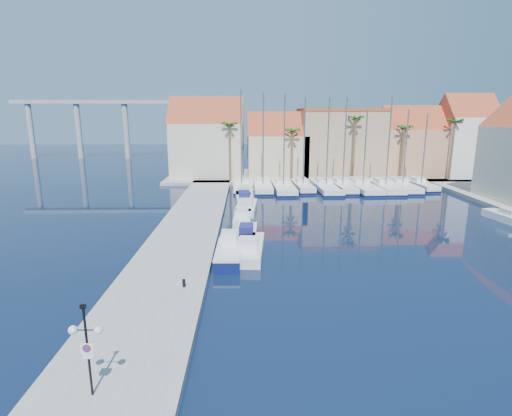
# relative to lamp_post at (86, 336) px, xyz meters

# --- Properties ---
(ground) EXTENTS (260.00, 260.00, 0.00)m
(ground) POSITION_rel_lamp_post_xyz_m (9.37, 8.82, -2.99)
(ground) COLOR black
(ground) RESTS_ON ground
(quay_west) EXTENTS (6.00, 77.00, 0.50)m
(quay_west) POSITION_rel_lamp_post_xyz_m (0.37, 22.32, -2.74)
(quay_west) COLOR gray
(quay_west) RESTS_ON ground
(shore_north) EXTENTS (54.00, 16.00, 0.50)m
(shore_north) POSITION_rel_lamp_post_xyz_m (19.37, 56.82, -2.74)
(shore_north) COLOR gray
(shore_north) RESTS_ON ground
(lamp_post) EXTENTS (1.29, 0.36, 3.80)m
(lamp_post) POSITION_rel_lamp_post_xyz_m (0.00, 0.00, 0.00)
(lamp_post) COLOR black
(lamp_post) RESTS_ON quay_west
(bollard) EXTENTS (0.20, 0.20, 0.50)m
(bollard) POSITION_rel_lamp_post_xyz_m (2.04, 9.80, -2.24)
(bollard) COLOR black
(bollard) RESTS_ON quay_west
(fishing_boat) EXTENTS (1.99, 5.71, 1.99)m
(fishing_boat) POSITION_rel_lamp_post_xyz_m (4.58, 15.88, -2.33)
(fishing_boat) COLOR #0D174F
(fishing_boat) RESTS_ON ground
(motorboat_west_0) EXTENTS (2.76, 7.02, 1.40)m
(motorboat_west_0) POSITION_rel_lamp_post_xyz_m (6.16, 17.09, -2.48)
(motorboat_west_0) COLOR white
(motorboat_west_0) RESTS_ON ground
(motorboat_west_1) EXTENTS (2.05, 5.51, 1.40)m
(motorboat_west_1) POSITION_rel_lamp_post_xyz_m (5.98, 21.29, -2.48)
(motorboat_west_1) COLOR white
(motorboat_west_1) RESTS_ON ground
(motorboat_west_2) EXTENTS (1.92, 5.46, 1.40)m
(motorboat_west_2) POSITION_rel_lamp_post_xyz_m (5.56, 27.03, -2.48)
(motorboat_west_2) COLOR white
(motorboat_west_2) RESTS_ON ground
(motorboat_west_3) EXTENTS (2.69, 6.92, 1.40)m
(motorboat_west_3) POSITION_rel_lamp_post_xyz_m (5.95, 31.77, -2.48)
(motorboat_west_3) COLOR white
(motorboat_west_3) RESTS_ON ground
(motorboat_west_4) EXTENTS (2.42, 6.40, 1.40)m
(motorboat_west_4) POSITION_rel_lamp_post_xyz_m (5.66, 37.27, -2.48)
(motorboat_west_4) COLOR white
(motorboat_west_4) RESTS_ON ground
(motorboat_west_5) EXTENTS (2.56, 7.09, 1.40)m
(motorboat_west_5) POSITION_rel_lamp_post_xyz_m (5.58, 41.08, -2.48)
(motorboat_west_5) COLOR white
(motorboat_west_5) RESTS_ON ground
(motorboat_west_6) EXTENTS (1.71, 5.16, 1.40)m
(motorboat_west_6) POSITION_rel_lamp_post_xyz_m (6.21, 46.90, -2.48)
(motorboat_west_6) COLOR white
(motorboat_west_6) RESTS_ON ground
(motorboat_east_1) EXTENTS (2.33, 5.31, 1.40)m
(motorboat_east_1) POSITION_rel_lamp_post_xyz_m (33.38, 26.66, -2.48)
(motorboat_east_1) COLOR white
(motorboat_east_1) RESTS_ON ground
(sailboat_0) EXTENTS (2.73, 9.40, 14.44)m
(sailboat_0) POSITION_rel_lamp_post_xyz_m (5.25, 45.47, -2.37)
(sailboat_0) COLOR white
(sailboat_0) RESTS_ON ground
(sailboat_1) EXTENTS (2.69, 10.14, 14.09)m
(sailboat_1) POSITION_rel_lamp_post_xyz_m (8.44, 45.27, -2.39)
(sailboat_1) COLOR white
(sailboat_1) RESTS_ON ground
(sailboat_2) EXTENTS (3.25, 11.24, 13.78)m
(sailboat_2) POSITION_rel_lamp_post_xyz_m (11.40, 44.64, -2.41)
(sailboat_2) COLOR white
(sailboat_2) RESTS_ON ground
(sailboat_3) EXTENTS (2.84, 8.99, 13.36)m
(sailboat_3) POSITION_rel_lamp_post_xyz_m (14.38, 45.27, -2.37)
(sailboat_3) COLOR white
(sailboat_3) RESTS_ON ground
(sailboat_4) EXTENTS (3.37, 11.41, 13.34)m
(sailboat_4) POSITION_rel_lamp_post_xyz_m (17.67, 44.66, -2.42)
(sailboat_4) COLOR white
(sailboat_4) RESTS_ON ground
(sailboat_5) EXTENTS (2.69, 10.18, 13.40)m
(sailboat_5) POSITION_rel_lamp_post_xyz_m (20.27, 45.13, -2.40)
(sailboat_5) COLOR white
(sailboat_5) RESTS_ON ground
(sailboat_6) EXTENTS (3.63, 11.96, 11.68)m
(sailboat_6) POSITION_rel_lamp_post_xyz_m (23.16, 44.87, -2.44)
(sailboat_6) COLOR white
(sailboat_6) RESTS_ON ground
(sailboat_7) EXTENTS (2.94, 10.87, 13.46)m
(sailboat_7) POSITION_rel_lamp_post_xyz_m (26.50, 44.54, -2.41)
(sailboat_7) COLOR white
(sailboat_7) RESTS_ON ground
(sailboat_8) EXTENTS (2.88, 10.52, 11.75)m
(sailboat_8) POSITION_rel_lamp_post_xyz_m (29.24, 45.11, -2.42)
(sailboat_8) COLOR white
(sailboat_8) RESTS_ON ground
(sailboat_9) EXTENTS (2.84, 8.47, 11.05)m
(sailboat_9) POSITION_rel_lamp_post_xyz_m (32.34, 45.78, -2.40)
(sailboat_9) COLOR white
(sailboat_9) RESTS_ON ground
(building_0) EXTENTS (12.30, 9.00, 13.50)m
(building_0) POSITION_rel_lamp_post_xyz_m (-0.63, 55.82, 3.53)
(building_0) COLOR beige
(building_0) RESTS_ON shore_north
(building_1) EXTENTS (10.30, 8.00, 11.00)m
(building_1) POSITION_rel_lamp_post_xyz_m (11.37, 55.82, 2.30)
(building_1) COLOR #C2B089
(building_1) RESTS_ON shore_north
(building_2) EXTENTS (14.20, 10.20, 11.50)m
(building_2) POSITION_rel_lamp_post_xyz_m (22.37, 56.82, 3.27)
(building_2) COLOR #A08262
(building_2) RESTS_ON shore_north
(building_3) EXTENTS (10.30, 8.00, 12.00)m
(building_3) POSITION_rel_lamp_post_xyz_m (34.37, 55.82, 2.87)
(building_3) COLOR tan
(building_3) RESTS_ON shore_north
(building_4) EXTENTS (8.30, 8.00, 14.00)m
(building_4) POSITION_rel_lamp_post_xyz_m (43.37, 54.82, 3.97)
(building_4) COLOR white
(building_4) RESTS_ON shore_north
(palm_0) EXTENTS (2.60, 2.60, 10.15)m
(palm_0) POSITION_rel_lamp_post_xyz_m (3.37, 50.82, 6.09)
(palm_0) COLOR brown
(palm_0) RESTS_ON shore_north
(palm_1) EXTENTS (2.60, 2.60, 9.15)m
(palm_1) POSITION_rel_lamp_post_xyz_m (13.37, 50.82, 5.14)
(palm_1) COLOR brown
(palm_1) RESTS_ON shore_north
(palm_2) EXTENTS (2.60, 2.60, 11.15)m
(palm_2) POSITION_rel_lamp_post_xyz_m (23.37, 50.82, 7.02)
(palm_2) COLOR brown
(palm_2) RESTS_ON shore_north
(palm_3) EXTENTS (2.60, 2.60, 9.65)m
(palm_3) POSITION_rel_lamp_post_xyz_m (31.37, 50.82, 5.62)
(palm_3) COLOR brown
(palm_3) RESTS_ON shore_north
(palm_4) EXTENTS (2.60, 2.60, 10.65)m
(palm_4) POSITION_rel_lamp_post_xyz_m (39.37, 50.82, 6.56)
(palm_4) COLOR brown
(palm_4) RESTS_ON shore_north
(viaduct) EXTENTS (48.00, 2.20, 14.45)m
(viaduct) POSITION_rel_lamp_post_xyz_m (-29.70, 90.82, 7.26)
(viaduct) COLOR #9E9E99
(viaduct) RESTS_ON ground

